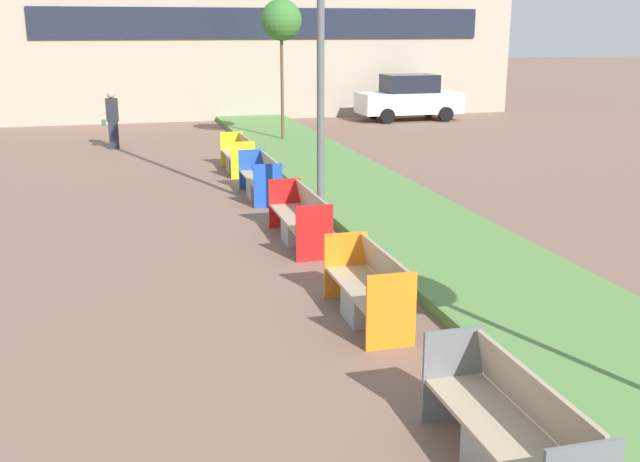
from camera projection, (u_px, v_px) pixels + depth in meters
name	position (u px, v px, depth m)	size (l,w,h in m)	color
planter_grass_strip	(477.00, 267.00, 11.67)	(2.80, 120.00, 0.18)	#568442
building_backdrop	(256.00, 32.00, 32.81)	(21.85, 5.37, 7.04)	tan
bench_grey_frame	(509.00, 439.00, 6.27)	(0.65, 2.14, 0.94)	#9E9B96
bench_orange_frame	(369.00, 294.00, 9.71)	(0.65, 1.90, 0.94)	#9E9B96
bench_red_frame	(301.00, 222.00, 13.24)	(0.65, 2.30, 0.94)	#9E9B96
bench_blue_frame	(261.00, 182.00, 16.75)	(0.65, 2.01, 0.94)	#9E9B96
bench_yellow_frame	(239.00, 158.00, 19.78)	(0.65, 1.93, 0.94)	#9E9B96
sapling_tree_far	(281.00, 21.00, 23.59)	(1.30, 1.30, 4.58)	brown
pedestrian_walking	(112.00, 119.00, 23.40)	(0.53, 0.24, 1.82)	#232633
parked_car_distant	(409.00, 98.00, 30.72)	(4.22, 2.00, 1.86)	silver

